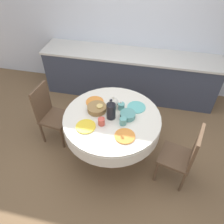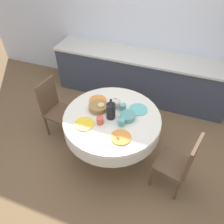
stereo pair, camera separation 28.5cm
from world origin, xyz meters
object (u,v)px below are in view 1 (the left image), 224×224
at_px(chair_right, 50,112).
at_px(coffee_carafe, 111,110).
at_px(chair_left, 184,155).
at_px(teapot, 114,102).

xyz_separation_m(chair_right, coffee_carafe, (0.99, -0.15, 0.37)).
bearing_deg(chair_right, chair_left, 86.42).
relative_size(chair_right, coffee_carafe, 3.08).
height_order(chair_left, coffee_carafe, coffee_carafe).
distance_m(chair_right, coffee_carafe, 1.07).
relative_size(coffee_carafe, teapot, 1.64).
bearing_deg(coffee_carafe, teapot, 93.13).
bearing_deg(chair_left, chair_right, 93.58).
xyz_separation_m(chair_left, teapot, (-1.00, 0.44, 0.31)).
bearing_deg(chair_left, coffee_carafe, 91.25).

